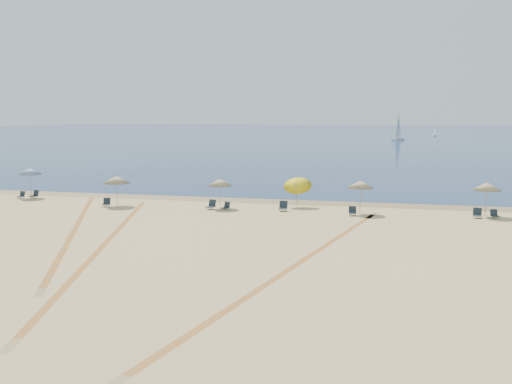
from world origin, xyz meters
TOP-DOWN VIEW (x-y plane):
  - ground at (0.00, 0.00)m, footprint 160.00×160.00m
  - ocean at (0.00, 225.00)m, footprint 500.00×500.00m
  - wet_sand at (0.00, 24.00)m, footprint 500.00×500.00m
  - umbrella_0 at (-20.45, 21.38)m, footprint 1.95×1.95m
  - umbrella_1 at (-11.05, 18.97)m, footprint 2.12×2.12m
  - umbrella_2 at (-2.80, 19.75)m, footprint 1.88×1.88m
  - umbrella_3 at (2.96, 21.59)m, footprint 2.21×2.20m
  - umbrella_4 at (7.85, 19.71)m, footprint 1.94×1.94m
  - umbrella_5 at (16.59, 20.61)m, footprint 1.97×1.97m
  - chair_0 at (-20.95, 20.71)m, footprint 0.60×0.67m
  - chair_1 at (-19.90, 21.08)m, footprint 0.73×0.80m
  - chair_2 at (-11.70, 18.44)m, footprint 0.66×0.74m
  - chair_3 at (-3.30, 19.11)m, footprint 0.75×0.83m
  - chair_4 at (-2.11, 19.04)m, footprint 0.68×0.73m
  - chair_5 at (2.19, 19.58)m, footprint 0.63×0.73m
  - chair_6 at (7.35, 18.82)m, footprint 0.59×0.67m
  - chair_7 at (15.91, 19.73)m, footprint 0.68×0.76m
  - chair_8 at (17.06, 19.96)m, footprint 0.59×0.66m
  - sailboat_0 at (15.27, 144.76)m, footprint 3.88×5.83m
  - sailboat_1 at (29.42, 183.65)m, footprint 1.29×4.48m
  - tire_tracks at (-3.47, 8.42)m, footprint 51.55×41.81m

SIDE VIEW (x-z plane):
  - ground at x=0.00m, z-range 0.00..0.00m
  - tire_tracks at x=-3.47m, z-range 0.00..0.00m
  - wet_sand at x=0.00m, z-range 0.00..0.00m
  - ocean at x=0.00m, z-range 0.01..0.01m
  - chair_8 at x=17.06m, z-range -0.04..0.56m
  - chair_4 at x=-2.11m, z-range -0.04..0.56m
  - chair_0 at x=-20.95m, z-range -0.04..0.58m
  - chair_6 at x=7.35m, z-range -0.04..0.60m
  - chair_2 at x=-11.70m, z-range -0.04..0.63m
  - chair_1 at x=-19.90m, z-range -0.04..0.65m
  - chair_7 at x=15.91m, z-range -0.04..0.65m
  - chair_3 at x=-3.30m, z-range -0.04..0.67m
  - chair_5 at x=2.19m, z-range -0.04..0.69m
  - umbrella_3 at x=2.96m, z-range 0.55..3.25m
  - sailboat_1 at x=29.42m, z-range -1.30..5.31m
  - umbrella_2 at x=-2.80m, z-range 0.83..3.18m
  - umbrella_1 at x=-11.05m, z-range 0.87..3.30m
  - umbrella_5 at x=16.59m, z-range 0.89..3.37m
  - umbrella_4 at x=7.85m, z-range 0.90..3.40m
  - umbrella_0 at x=-20.45m, z-range 0.98..3.62m
  - sailboat_0 at x=15.27m, z-range -1.70..6.90m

